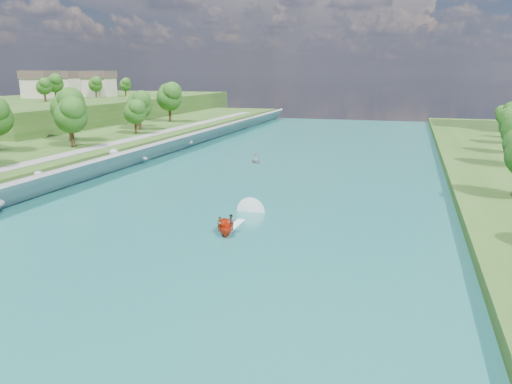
% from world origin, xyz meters
% --- Properties ---
extents(ground, '(260.00, 260.00, 0.00)m').
position_xyz_m(ground, '(0.00, 0.00, 0.00)').
color(ground, '#2D5119').
rests_on(ground, ground).
extents(river_water, '(55.00, 240.00, 0.10)m').
position_xyz_m(river_water, '(0.00, 20.00, 0.05)').
color(river_water, '#185E52').
rests_on(river_water, ground).
extents(ridge_west, '(60.00, 120.00, 9.00)m').
position_xyz_m(ridge_west, '(-82.50, 95.00, 4.50)').
color(ridge_west, '#2D5119').
rests_on(ridge_west, ground).
extents(riprap_bank, '(4.06, 236.00, 4.26)m').
position_xyz_m(riprap_bank, '(-25.87, 18.91, 1.82)').
color(riprap_bank, slate).
rests_on(riprap_bank, ground).
extents(riverside_path, '(3.00, 200.00, 0.10)m').
position_xyz_m(riverside_path, '(-32.50, 20.00, 3.55)').
color(riverside_path, gray).
rests_on(riverside_path, berm_west).
extents(ridge_houses, '(29.50, 29.50, 8.40)m').
position_xyz_m(ridge_houses, '(-88.67, 100.00, 13.31)').
color(ridge_houses, beige).
rests_on(ridge_houses, ridge_west).
extents(trees_ridge, '(11.36, 39.32, 8.80)m').
position_xyz_m(trees_ridge, '(-75.19, 86.90, 12.98)').
color(trees_ridge, '#254B14').
rests_on(trees_ridge, ridge_west).
extents(motorboat, '(3.60, 18.80, 2.00)m').
position_xyz_m(motorboat, '(3.46, 4.71, 0.71)').
color(motorboat, red).
rests_on(motorboat, river_water).
extents(raft, '(3.15, 3.36, 1.63)m').
position_xyz_m(raft, '(-6.07, 44.85, 0.46)').
color(raft, gray).
rests_on(raft, river_water).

